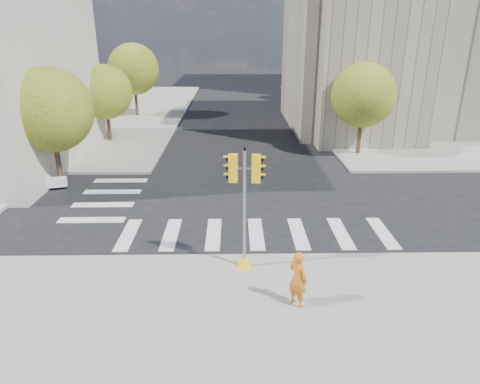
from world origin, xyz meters
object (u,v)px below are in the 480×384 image
Objects in this scene: lamp_near at (355,80)px; planter_wall at (6,186)px; traffic_signal at (244,219)px; photographer at (298,279)px; lamp_far at (319,65)px.

lamp_near reaches higher than planter_wall.
lamp_near is 1.85× the size of traffic_signal.
planter_wall is (-13.89, 10.18, -0.66)m from photographer.
photographer is 0.30× the size of planter_wall.
traffic_signal is at bearing -46.08° from planter_wall.
photographer reaches higher than planter_wall.
lamp_near is 1.00× the size of lamp_far.
planter_wall is at bearing -152.38° from lamp_near.
photographer is at bearing -49.64° from planter_wall.
planter_wall is at bearing -130.04° from lamp_far.
photographer is (-7.11, -21.17, -3.52)m from lamp_near.
lamp_near is at bearing 69.21° from traffic_signal.
photographer is 17.23m from planter_wall.
lamp_far reaches higher than photographer.
traffic_signal is 2.42× the size of photographer.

